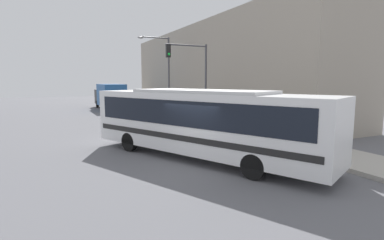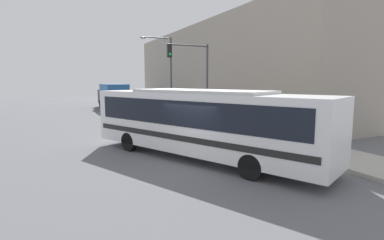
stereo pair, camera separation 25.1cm
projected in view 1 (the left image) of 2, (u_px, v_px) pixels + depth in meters
name	position (u px, v px, depth m)	size (l,w,h in m)	color
ground_plane	(201.00, 165.00, 12.30)	(120.00, 120.00, 0.00)	slate
sidewalk	(165.00, 112.00, 32.73)	(3.04, 70.00, 0.18)	#A8A399
building_facade	(213.00, 71.00, 31.84)	(6.00, 32.90, 8.91)	#9E9384
city_bus	(201.00, 119.00, 13.13)	(7.13, 11.53, 3.05)	white
delivery_truck	(110.00, 96.00, 36.29)	(2.42, 8.44, 3.04)	#265999
fire_hydrant	(246.00, 130.00, 17.98)	(0.20, 0.27, 0.68)	#999999
traffic_light_pole	(193.00, 70.00, 21.88)	(3.28, 0.35, 5.93)	#47474C
street_lamp	(165.00, 68.00, 29.07)	(3.16, 0.28, 7.41)	#47474C
pedestrian_near_corner	(188.00, 107.00, 27.51)	(0.34, 0.34, 1.73)	#47382D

